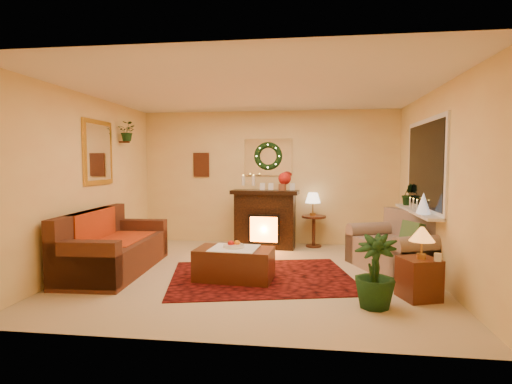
# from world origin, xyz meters

# --- Properties ---
(floor) EXTENTS (5.00, 5.00, 0.00)m
(floor) POSITION_xyz_m (0.00, 0.00, 0.00)
(floor) COLOR beige
(floor) RESTS_ON ground
(ceiling) EXTENTS (5.00, 5.00, 0.00)m
(ceiling) POSITION_xyz_m (0.00, 0.00, 2.60)
(ceiling) COLOR white
(ceiling) RESTS_ON ground
(wall_back) EXTENTS (5.00, 5.00, 0.00)m
(wall_back) POSITION_xyz_m (0.00, 2.25, 1.30)
(wall_back) COLOR #EFD88C
(wall_back) RESTS_ON ground
(wall_front) EXTENTS (5.00, 5.00, 0.00)m
(wall_front) POSITION_xyz_m (0.00, -2.25, 1.30)
(wall_front) COLOR #EFD88C
(wall_front) RESTS_ON ground
(wall_left) EXTENTS (4.50, 4.50, 0.00)m
(wall_left) POSITION_xyz_m (-2.50, 0.00, 1.30)
(wall_left) COLOR #EFD88C
(wall_left) RESTS_ON ground
(wall_right) EXTENTS (4.50, 4.50, 0.00)m
(wall_right) POSITION_xyz_m (2.50, 0.00, 1.30)
(wall_right) COLOR #EFD88C
(wall_right) RESTS_ON ground
(area_rug) EXTENTS (2.81, 2.34, 0.01)m
(area_rug) POSITION_xyz_m (0.15, -0.19, 0.01)
(area_rug) COLOR #440B12
(area_rug) RESTS_ON floor
(sofa) EXTENTS (1.01, 2.11, 0.89)m
(sofa) POSITION_xyz_m (-2.01, -0.13, 0.43)
(sofa) COLOR #4C271A
(sofa) RESTS_ON floor
(red_throw) EXTENTS (0.75, 1.22, 0.02)m
(red_throw) POSITION_xyz_m (-2.04, 0.01, 0.46)
(red_throw) COLOR red
(red_throw) RESTS_ON sofa
(fireplace) EXTENTS (1.13, 0.45, 1.01)m
(fireplace) POSITION_xyz_m (-0.01, 1.76, 0.55)
(fireplace) COLOR #361C14
(fireplace) RESTS_ON floor
(poinsettia) EXTENTS (0.23, 0.23, 0.23)m
(poinsettia) POSITION_xyz_m (0.35, 1.77, 1.30)
(poinsettia) COLOR red
(poinsettia) RESTS_ON fireplace
(mantel_candle_a) EXTENTS (0.06, 0.06, 0.18)m
(mantel_candle_a) POSITION_xyz_m (-0.42, 1.76, 1.26)
(mantel_candle_a) COLOR white
(mantel_candle_a) RESTS_ON fireplace
(mantel_candle_b) EXTENTS (0.06, 0.06, 0.19)m
(mantel_candle_b) POSITION_xyz_m (-0.23, 1.74, 1.26)
(mantel_candle_b) COLOR white
(mantel_candle_b) RESTS_ON fireplace
(mantel_mirror) EXTENTS (0.92, 0.02, 0.72)m
(mantel_mirror) POSITION_xyz_m (0.00, 2.23, 1.70)
(mantel_mirror) COLOR white
(mantel_mirror) RESTS_ON wall_back
(wreath) EXTENTS (0.55, 0.11, 0.55)m
(wreath) POSITION_xyz_m (0.00, 2.19, 1.72)
(wreath) COLOR #194719
(wreath) RESTS_ON wall_back
(wall_art) EXTENTS (0.32, 0.03, 0.48)m
(wall_art) POSITION_xyz_m (-1.35, 2.23, 1.55)
(wall_art) COLOR #381E11
(wall_art) RESTS_ON wall_back
(gold_mirror) EXTENTS (0.03, 0.84, 1.00)m
(gold_mirror) POSITION_xyz_m (-2.48, 0.30, 1.75)
(gold_mirror) COLOR gold
(gold_mirror) RESTS_ON wall_left
(hanging_plant) EXTENTS (0.33, 0.28, 0.36)m
(hanging_plant) POSITION_xyz_m (-2.34, 1.05, 1.97)
(hanging_plant) COLOR #194719
(hanging_plant) RESTS_ON wall_left
(loveseat) EXTENTS (1.36, 1.70, 0.86)m
(loveseat) POSITION_xyz_m (2.06, 0.41, 0.42)
(loveseat) COLOR #A29783
(loveseat) RESTS_ON floor
(window_frame) EXTENTS (0.03, 1.86, 1.36)m
(window_frame) POSITION_xyz_m (2.48, 0.55, 1.55)
(window_frame) COLOR white
(window_frame) RESTS_ON wall_right
(window_glass) EXTENTS (0.02, 1.70, 1.22)m
(window_glass) POSITION_xyz_m (2.47, 0.55, 1.55)
(window_glass) COLOR black
(window_glass) RESTS_ON wall_right
(window_sill) EXTENTS (0.22, 1.86, 0.04)m
(window_sill) POSITION_xyz_m (2.38, 0.55, 0.87)
(window_sill) COLOR white
(window_sill) RESTS_ON wall_right
(mini_tree) EXTENTS (0.19, 0.19, 0.29)m
(mini_tree) POSITION_xyz_m (2.34, 0.09, 1.04)
(mini_tree) COLOR silver
(mini_tree) RESTS_ON window_sill
(sill_plant) EXTENTS (0.26, 0.21, 0.47)m
(sill_plant) POSITION_xyz_m (2.42, 1.24, 1.08)
(sill_plant) COLOR #12401A
(sill_plant) RESTS_ON window_sill
(side_table_round) EXTENTS (0.51, 0.51, 0.59)m
(side_table_round) POSITION_xyz_m (0.89, 1.97, 0.33)
(side_table_round) COLOR #412618
(side_table_round) RESTS_ON floor
(lamp_cream) EXTENTS (0.29, 0.29, 0.44)m
(lamp_cream) POSITION_xyz_m (0.87, 2.00, 0.88)
(lamp_cream) COLOR #FFE1BD
(lamp_cream) RESTS_ON side_table_round
(end_table_square) EXTENTS (0.50, 0.50, 0.48)m
(end_table_square) POSITION_xyz_m (2.06, -0.82, 0.27)
(end_table_square) COLOR black
(end_table_square) RESTS_ON floor
(lamp_tiffany) EXTENTS (0.29, 0.29, 0.42)m
(lamp_tiffany) POSITION_xyz_m (2.08, -0.84, 0.74)
(lamp_tiffany) COLOR orange
(lamp_tiffany) RESTS_ON end_table_square
(coffee_table) EXTENTS (1.07, 0.65, 0.43)m
(coffee_table) POSITION_xyz_m (-0.21, -0.35, 0.21)
(coffee_table) COLOR #331610
(coffee_table) RESTS_ON floor
(fruit_bowl) EXTENTS (0.28, 0.28, 0.07)m
(fruit_bowl) POSITION_xyz_m (-0.22, -0.32, 0.45)
(fruit_bowl) COLOR white
(fruit_bowl) RESTS_ON coffee_table
(floor_palm) EXTENTS (1.75, 1.75, 2.41)m
(floor_palm) POSITION_xyz_m (1.51, -1.17, 0.45)
(floor_palm) COLOR #1D4720
(floor_palm) RESTS_ON floor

